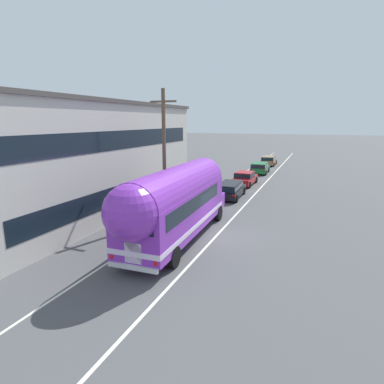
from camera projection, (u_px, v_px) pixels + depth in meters
name	position (u px, v px, depth m)	size (l,w,h in m)	color
ground_plane	(217.00, 235.00, 18.74)	(300.00, 300.00, 0.00)	#4C4C4F
lane_markings	(238.00, 192.00, 30.23)	(3.78, 80.00, 0.01)	silver
roadside_building	(66.00, 157.00, 23.57)	(10.77, 21.34, 7.84)	beige
utility_pole	(164.00, 154.00, 20.93)	(1.80, 0.24, 8.50)	brown
painted_bus	(174.00, 202.00, 17.09)	(2.84, 12.09, 4.12)	purple
car_lead	(230.00, 189.00, 27.63)	(2.01, 4.66, 1.37)	black
car_second	(245.00, 178.00, 33.32)	(2.06, 4.53, 1.37)	#A5191E
car_third	(260.00, 167.00, 40.50)	(2.08, 4.30, 1.37)	#196633
car_fourth	(269.00, 160.00, 48.03)	(2.04, 4.40, 1.37)	olive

